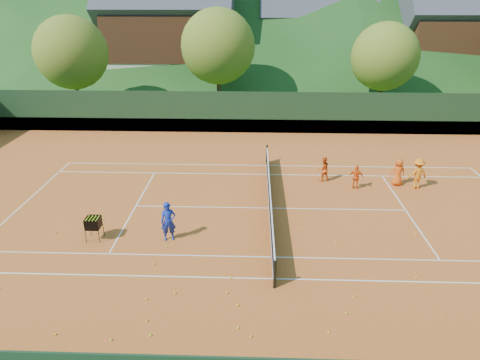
{
  "coord_description": "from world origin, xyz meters",
  "views": [
    {
      "loc": [
        -0.77,
        -18.08,
        9.37
      ],
      "look_at": [
        -1.4,
        0.0,
        1.46
      ],
      "focal_mm": 32.0,
      "sensor_mm": 36.0,
      "label": 1
    }
  ],
  "objects_px": {
    "tennis_net": "(270,199)",
    "student_d": "(417,174)",
    "coach": "(168,222)",
    "chalet_left": "(170,31)",
    "student_b": "(356,177)",
    "ball_hopper": "(93,223)",
    "chalet_right": "(453,36)",
    "student_c": "(398,172)",
    "chalet_mid": "(314,35)",
    "student_a": "(323,169)"
  },
  "relations": [
    {
      "from": "student_c",
      "to": "chalet_right",
      "type": "distance_m",
      "value": 30.43
    },
    {
      "from": "chalet_mid",
      "to": "student_a",
      "type": "bearing_deg",
      "value": -95.64
    },
    {
      "from": "tennis_net",
      "to": "chalet_mid",
      "type": "bearing_deg",
      "value": 79.99
    },
    {
      "from": "coach",
      "to": "tennis_net",
      "type": "xyz_separation_m",
      "value": [
        4.22,
        2.96,
        -0.34
      ]
    },
    {
      "from": "student_c",
      "to": "tennis_net",
      "type": "height_order",
      "value": "student_c"
    },
    {
      "from": "chalet_left",
      "to": "student_b",
      "type": "bearing_deg",
      "value": -62.23
    },
    {
      "from": "student_b",
      "to": "student_a",
      "type": "bearing_deg",
      "value": -16.29
    },
    {
      "from": "student_d",
      "to": "tennis_net",
      "type": "xyz_separation_m",
      "value": [
        -7.68,
        -2.55,
        -0.32
      ]
    },
    {
      "from": "student_d",
      "to": "tennis_net",
      "type": "height_order",
      "value": "student_d"
    },
    {
      "from": "student_b",
      "to": "ball_hopper",
      "type": "xyz_separation_m",
      "value": [
        -11.83,
        -5.44,
        0.11
      ]
    },
    {
      "from": "student_d",
      "to": "student_a",
      "type": "bearing_deg",
      "value": -23.75
    },
    {
      "from": "coach",
      "to": "chalet_left",
      "type": "xyz_separation_m",
      "value": [
        -5.78,
        32.96,
        4.78
      ]
    },
    {
      "from": "student_b",
      "to": "student_d",
      "type": "height_order",
      "value": "student_d"
    },
    {
      "from": "student_a",
      "to": "chalet_right",
      "type": "distance_m",
      "value": 31.93
    },
    {
      "from": "chalet_mid",
      "to": "ball_hopper",
      "type": "bearing_deg",
      "value": -109.74
    },
    {
      "from": "student_b",
      "to": "student_c",
      "type": "distance_m",
      "value": 2.35
    },
    {
      "from": "coach",
      "to": "student_b",
      "type": "height_order",
      "value": "coach"
    },
    {
      "from": "tennis_net",
      "to": "student_a",
      "type": "bearing_deg",
      "value": 48.57
    },
    {
      "from": "student_a",
      "to": "student_d",
      "type": "bearing_deg",
      "value": 155.46
    },
    {
      "from": "coach",
      "to": "chalet_mid",
      "type": "height_order",
      "value": "chalet_mid"
    },
    {
      "from": "tennis_net",
      "to": "coach",
      "type": "bearing_deg",
      "value": -144.91
    },
    {
      "from": "tennis_net",
      "to": "chalet_right",
      "type": "height_order",
      "value": "chalet_right"
    },
    {
      "from": "coach",
      "to": "ball_hopper",
      "type": "distance_m",
      "value": 3.08
    },
    {
      "from": "student_d",
      "to": "chalet_mid",
      "type": "xyz_separation_m",
      "value": [
        -1.68,
        31.45,
        4.15
      ]
    },
    {
      "from": "coach",
      "to": "tennis_net",
      "type": "height_order",
      "value": "coach"
    },
    {
      "from": "student_a",
      "to": "ball_hopper",
      "type": "height_order",
      "value": "student_a"
    },
    {
      "from": "chalet_mid",
      "to": "coach",
      "type": "bearing_deg",
      "value": -105.45
    },
    {
      "from": "coach",
      "to": "chalet_left",
      "type": "bearing_deg",
      "value": 86.49
    },
    {
      "from": "student_b",
      "to": "chalet_right",
      "type": "distance_m",
      "value": 31.97
    },
    {
      "from": "tennis_net",
      "to": "chalet_mid",
      "type": "height_order",
      "value": "chalet_mid"
    },
    {
      "from": "ball_hopper",
      "to": "chalet_left",
      "type": "distance_m",
      "value": 33.51
    },
    {
      "from": "student_c",
      "to": "student_d",
      "type": "height_order",
      "value": "student_d"
    },
    {
      "from": "student_a",
      "to": "student_b",
      "type": "xyz_separation_m",
      "value": [
        1.56,
        -0.97,
        -0.04
      ]
    },
    {
      "from": "chalet_right",
      "to": "student_d",
      "type": "bearing_deg",
      "value": -114.17
    },
    {
      "from": "student_a",
      "to": "chalet_mid",
      "type": "bearing_deg",
      "value": -110.24
    },
    {
      "from": "ball_hopper",
      "to": "chalet_mid",
      "type": "height_order",
      "value": "chalet_mid"
    },
    {
      "from": "student_c",
      "to": "chalet_right",
      "type": "relative_size",
      "value": 0.12
    },
    {
      "from": "ball_hopper",
      "to": "student_a",
      "type": "bearing_deg",
      "value": 31.99
    },
    {
      "from": "student_c",
      "to": "chalet_right",
      "type": "height_order",
      "value": "chalet_right"
    },
    {
      "from": "coach",
      "to": "student_a",
      "type": "height_order",
      "value": "coach"
    },
    {
      "from": "chalet_left",
      "to": "chalet_right",
      "type": "distance_m",
      "value": 30.0
    },
    {
      "from": "coach",
      "to": "student_b",
      "type": "distance_m",
      "value": 10.26
    },
    {
      "from": "student_a",
      "to": "student_c",
      "type": "distance_m",
      "value": 3.87
    },
    {
      "from": "tennis_net",
      "to": "chalet_right",
      "type": "bearing_deg",
      "value": 56.31
    },
    {
      "from": "tennis_net",
      "to": "student_d",
      "type": "bearing_deg",
      "value": 18.35
    },
    {
      "from": "chalet_mid",
      "to": "student_b",
      "type": "bearing_deg",
      "value": -92.66
    },
    {
      "from": "student_b",
      "to": "ball_hopper",
      "type": "relative_size",
      "value": 1.28
    },
    {
      "from": "tennis_net",
      "to": "chalet_left",
      "type": "xyz_separation_m",
      "value": [
        -10.0,
        30.0,
        5.13
      ]
    },
    {
      "from": "coach",
      "to": "student_c",
      "type": "height_order",
      "value": "coach"
    },
    {
      "from": "student_a",
      "to": "student_d",
      "type": "xyz_separation_m",
      "value": [
        4.7,
        -0.82,
        0.13
      ]
    }
  ]
}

